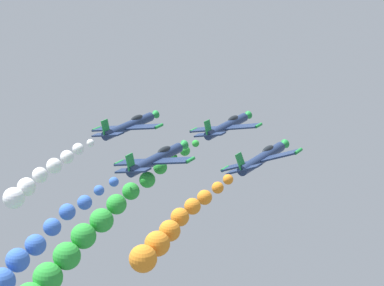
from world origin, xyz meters
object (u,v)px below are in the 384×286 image
object	(u,v)px
airplane_left_inner	(129,125)
airplane_right_inner	(263,158)
airplane_lead	(227,126)
airplane_left_outer	(156,159)

from	to	relation	value
airplane_left_inner	airplane_right_inner	size ratio (longest dim) A/B	1.00
airplane_lead	airplane_left_outer	size ratio (longest dim) A/B	1.00
airplane_lead	airplane_left_outer	distance (m)	16.01
airplane_lead	airplane_left_outer	world-z (taller)	airplane_left_outer
airplane_left_inner	airplane_left_outer	size ratio (longest dim) A/B	1.00
airplane_left_inner	airplane_lead	bearing A→B (deg)	46.91
airplane_lead	airplane_right_inner	size ratio (longest dim) A/B	1.00
airplane_left_outer	airplane_lead	bearing A→B (deg)	91.60
airplane_left_inner	airplane_left_outer	world-z (taller)	airplane_left_inner
airplane_right_inner	airplane_left_outer	xyz separation A→B (m)	(-9.03, -6.68, 0.21)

